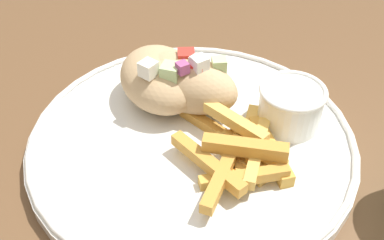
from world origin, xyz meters
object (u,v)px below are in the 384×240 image
object	(u,v)px
fries_pile	(241,152)
sauce_ramekin	(291,104)
pita_sandwich_far	(183,82)
pita_sandwich_near	(161,78)
plate	(192,139)

from	to	relation	value
fries_pile	sauce_ramekin	xyz separation A→B (m)	(-0.01, 0.07, 0.01)
pita_sandwich_far	sauce_ramekin	xyz separation A→B (m)	(0.08, 0.07, -0.01)
pita_sandwich_near	pita_sandwich_far	xyz separation A→B (m)	(0.02, 0.01, 0.00)
fries_pile	pita_sandwich_far	bearing A→B (deg)	178.73
plate	sauce_ramekin	distance (m)	0.10
pita_sandwich_near	sauce_ramekin	bearing A→B (deg)	46.93
plate	pita_sandwich_far	size ratio (longest dim) A/B	2.37
fries_pile	sauce_ramekin	bearing A→B (deg)	100.76
pita_sandwich_near	sauce_ramekin	xyz separation A→B (m)	(0.10, 0.08, -0.00)
pita_sandwich_far	fries_pile	size ratio (longest dim) A/B	0.97
sauce_ramekin	pita_sandwich_near	bearing A→B (deg)	-140.69
plate	pita_sandwich_near	distance (m)	0.07
pita_sandwich_near	pita_sandwich_far	distance (m)	0.02
pita_sandwich_near	fries_pile	distance (m)	0.12
plate	fries_pile	size ratio (longest dim) A/B	2.31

